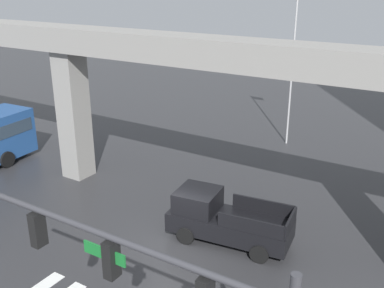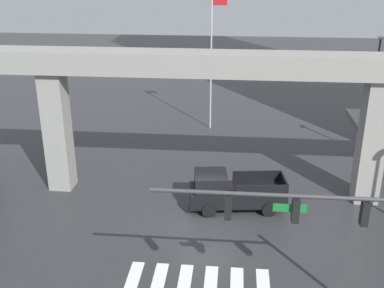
{
  "view_description": "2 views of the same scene",
  "coord_description": "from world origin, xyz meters",
  "px_view_note": "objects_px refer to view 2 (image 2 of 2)",
  "views": [
    {
      "loc": [
        8.83,
        -12.98,
        10.45
      ],
      "look_at": [
        -1.73,
        4.11,
        2.96
      ],
      "focal_mm": 41.9,
      "sensor_mm": 36.0,
      "label": 1
    },
    {
      "loc": [
        1.29,
        -21.04,
        12.85
      ],
      "look_at": [
        -0.98,
        3.08,
        3.09
      ],
      "focal_mm": 44.18,
      "sensor_mm": 36.0,
      "label": 2
    }
  ],
  "objects_px": {
    "pickup_truck": "(232,192)",
    "street_lamp_far_north": "(376,71)",
    "flagpole": "(212,53)",
    "traffic_signal_mast": "(330,226)"
  },
  "relations": [
    {
      "from": "pickup_truck",
      "to": "flagpole",
      "type": "height_order",
      "value": "flagpole"
    },
    {
      "from": "traffic_signal_mast",
      "to": "flagpole",
      "type": "relative_size",
      "value": 0.85
    },
    {
      "from": "pickup_truck",
      "to": "street_lamp_far_north",
      "type": "relative_size",
      "value": 0.73
    },
    {
      "from": "traffic_signal_mast",
      "to": "street_lamp_far_north",
      "type": "height_order",
      "value": "street_lamp_far_north"
    },
    {
      "from": "traffic_signal_mast",
      "to": "street_lamp_far_north",
      "type": "bearing_deg",
      "value": 72.05
    },
    {
      "from": "street_lamp_far_north",
      "to": "pickup_truck",
      "type": "bearing_deg",
      "value": -127.43
    },
    {
      "from": "pickup_truck",
      "to": "flagpole",
      "type": "distance_m",
      "value": 13.73
    },
    {
      "from": "street_lamp_far_north",
      "to": "flagpole",
      "type": "height_order",
      "value": "flagpole"
    },
    {
      "from": "flagpole",
      "to": "traffic_signal_mast",
      "type": "bearing_deg",
      "value": -76.88
    },
    {
      "from": "pickup_truck",
      "to": "street_lamp_far_north",
      "type": "height_order",
      "value": "street_lamp_far_north"
    }
  ]
}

